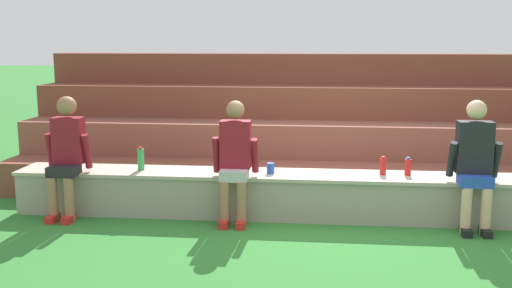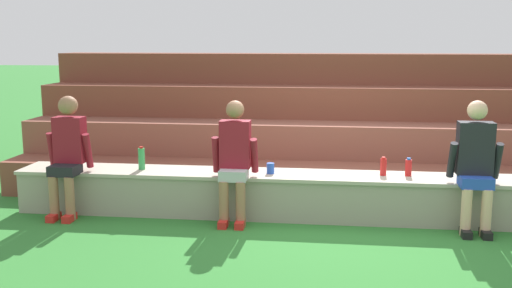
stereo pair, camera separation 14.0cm
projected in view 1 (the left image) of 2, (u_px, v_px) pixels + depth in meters
name	position (u px, v px, depth m)	size (l,w,h in m)	color
ground_plane	(333.00, 225.00, 6.69)	(80.00, 80.00, 0.00)	#2D752D
stone_seating_wall	(333.00, 195.00, 6.92)	(7.59, 0.61, 0.52)	gray
brick_bleachers	(331.00, 133.00, 8.82)	(8.83, 2.54, 1.86)	brown
person_far_left	(66.00, 152.00, 6.90)	(0.53, 0.56, 1.42)	#996B4C
person_left_of_center	(235.00, 158.00, 6.67)	(0.52, 0.49, 1.40)	#996B4C
person_center	(475.00, 161.00, 6.39)	(0.55, 0.49, 1.43)	#DBAD89
water_bottle_mid_right	(408.00, 167.00, 6.83)	(0.07, 0.07, 0.21)	red
water_bottle_near_left	(141.00, 159.00, 7.10)	(0.08, 0.08, 0.28)	green
water_bottle_mid_left	(383.00, 166.00, 6.85)	(0.07, 0.07, 0.22)	red
plastic_cup_right_end	(271.00, 168.00, 6.92)	(0.09, 0.09, 0.13)	blue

